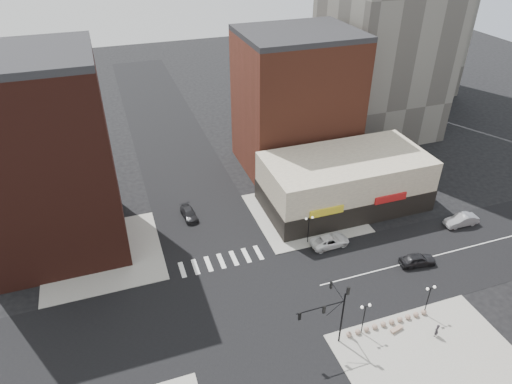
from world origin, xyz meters
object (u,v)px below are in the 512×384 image
street_lamp_se_a (365,312)px  silver_sedan (461,220)px  pedestrian (437,330)px  street_lamp_ne (309,223)px  stone_bench (396,329)px  street_lamp_se_b (429,293)px  dark_sedan_north (189,214)px  traffic_signal (333,308)px  dark_sedan_east (418,260)px  white_suv (330,241)px

street_lamp_se_a → silver_sedan: 26.68m
pedestrian → street_lamp_ne: bearing=-95.7°
silver_sedan → pedestrian: bearing=-44.6°
pedestrian → stone_bench: pedestrian is taller
street_lamp_se_b → street_lamp_ne: same height
street_lamp_se_b → dark_sedan_north: 34.35m
street_lamp_ne → stone_bench: size_ratio=2.52×
street_lamp_se_b → silver_sedan: (15.42, 12.53, -2.47)m
dark_sedan_north → pedestrian: bearing=-61.3°
traffic_signal → dark_sedan_north: (-9.20, 26.91, -4.31)m
dark_sedan_east → dark_sedan_north: bearing=59.9°
dark_sedan_north → stone_bench: (16.69, -28.08, -0.33)m
white_suv → stone_bench: bearing=178.7°
street_lamp_se_a → pedestrian: street_lamp_se_a is taller
street_lamp_se_a → stone_bench: (3.72, -1.00, -2.97)m
stone_bench → dark_sedan_east: bearing=32.2°
street_lamp_se_b → stone_bench: (-4.28, -1.00, -2.97)m
traffic_signal → silver_sedan: 30.15m
street_lamp_se_b → dark_sedan_east: 8.94m
street_lamp_se_b → stone_bench: bearing=-166.8°
street_lamp_se_b → stone_bench: street_lamp_se_b is taller
silver_sedan → stone_bench: silver_sedan is taller
traffic_signal → white_suv: (7.34, 14.33, -4.22)m
street_lamp_se_a → silver_sedan: bearing=28.1°
street_lamp_se_a → dark_sedan_north: size_ratio=0.93×
white_suv → street_lamp_se_b: bearing=-164.9°
street_lamp_se_b → pedestrian: street_lamp_se_b is taller
dark_sedan_east → street_lamp_se_b: bearing=157.3°
silver_sedan → street_lamp_se_b: bearing=-49.3°
street_lamp_se_a → stone_bench: 4.87m
white_suv → silver_sedan: 19.94m
dark_sedan_north → street_lamp_se_b: bearing=-57.5°
traffic_signal → dark_sedan_east: traffic_signal is taller
street_lamp_se_b → stone_bench: size_ratio=2.52×
street_lamp_se_a → white_suv: 15.15m
street_lamp_ne → dark_sedan_north: (-13.97, 11.08, -2.64)m
dark_sedan_north → silver_sedan: bearing=-27.0°
street_lamp_se_b → white_suv: size_ratio=0.78×
street_lamp_se_b → white_suv: bearing=107.0°
street_lamp_se_a → white_suv: size_ratio=0.78×
traffic_signal → pedestrian: (11.00, -3.15, -4.02)m
street_lamp_ne → pedestrian: street_lamp_ne is taller
white_suv → pedestrian: (3.66, -17.48, 0.21)m
traffic_signal → street_lamp_se_b: 11.88m
silver_sedan → dark_sedan_north: silver_sedan is taller
street_lamp_se_a → stone_bench: street_lamp_se_a is taller
street_lamp_ne → dark_sedan_east: size_ratio=0.89×
street_lamp_se_b → silver_sedan: street_lamp_se_b is taller
street_lamp_se_a → pedestrian: size_ratio=2.52×
traffic_signal → street_lamp_ne: size_ratio=1.87×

